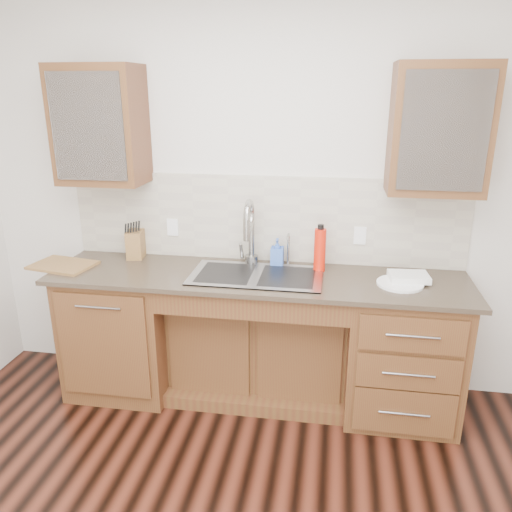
% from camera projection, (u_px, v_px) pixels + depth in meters
% --- Properties ---
extents(wall_back, '(4.00, 0.10, 2.70)m').
position_uv_depth(wall_back, '(265.00, 196.00, 3.42)').
color(wall_back, silver).
rests_on(wall_back, ground).
extents(base_cabinet_left, '(0.70, 0.62, 0.88)m').
position_uv_depth(base_cabinet_left, '(124.00, 329.00, 3.52)').
color(base_cabinet_left, '#593014').
rests_on(base_cabinet_left, ground).
extents(base_cabinet_center, '(1.20, 0.44, 0.70)m').
position_uv_depth(base_cabinet_center, '(259.00, 345.00, 3.49)').
color(base_cabinet_center, '#593014').
rests_on(base_cabinet_center, ground).
extents(base_cabinet_right, '(0.70, 0.62, 0.88)m').
position_uv_depth(base_cabinet_right, '(402.00, 351.00, 3.23)').
color(base_cabinet_right, '#593014').
rests_on(base_cabinet_right, ground).
extents(countertop, '(2.70, 0.65, 0.03)m').
position_uv_depth(countertop, '(257.00, 278.00, 3.21)').
color(countertop, '#84705B').
rests_on(countertop, base_cabinet_left).
extents(backsplash, '(2.70, 0.02, 0.59)m').
position_uv_depth(backsplash, '(264.00, 219.00, 3.41)').
color(backsplash, beige).
rests_on(backsplash, wall_back).
extents(sink, '(0.84, 0.46, 0.19)m').
position_uv_depth(sink, '(256.00, 288.00, 3.22)').
color(sink, '#9E9EA5').
rests_on(sink, countertop).
extents(faucet, '(0.04, 0.04, 0.40)m').
position_uv_depth(faucet, '(251.00, 236.00, 3.36)').
color(faucet, '#999993').
rests_on(faucet, countertop).
extents(filter_tap, '(0.02, 0.02, 0.24)m').
position_uv_depth(filter_tap, '(288.00, 248.00, 3.35)').
color(filter_tap, '#999993').
rests_on(filter_tap, countertop).
extents(upper_cabinet_left, '(0.55, 0.34, 0.75)m').
position_uv_depth(upper_cabinet_left, '(100.00, 125.00, 3.22)').
color(upper_cabinet_left, '#593014').
rests_on(upper_cabinet_left, wall_back).
extents(upper_cabinet_right, '(0.55, 0.34, 0.75)m').
position_uv_depth(upper_cabinet_right, '(439.00, 130.00, 2.90)').
color(upper_cabinet_right, '#593014').
rests_on(upper_cabinet_right, wall_back).
extents(outlet_left, '(0.08, 0.01, 0.12)m').
position_uv_depth(outlet_left, '(173.00, 227.00, 3.52)').
color(outlet_left, white).
rests_on(outlet_left, backsplash).
extents(outlet_right, '(0.08, 0.01, 0.12)m').
position_uv_depth(outlet_right, '(360.00, 236.00, 3.32)').
color(outlet_right, white).
rests_on(outlet_right, backsplash).
extents(soap_bottle, '(0.09, 0.09, 0.19)m').
position_uv_depth(soap_bottle, '(277.00, 252.00, 3.36)').
color(soap_bottle, '#3960BA').
rests_on(soap_bottle, countertop).
extents(water_bottle, '(0.10, 0.10, 0.28)m').
position_uv_depth(water_bottle, '(320.00, 250.00, 3.25)').
color(water_bottle, red).
rests_on(water_bottle, countertop).
extents(plate, '(0.34, 0.34, 0.02)m').
position_uv_depth(plate, '(400.00, 284.00, 3.05)').
color(plate, white).
rests_on(plate, countertop).
extents(dish_towel, '(0.25, 0.19, 0.04)m').
position_uv_depth(dish_towel, '(409.00, 277.00, 3.09)').
color(dish_towel, white).
rests_on(dish_towel, plate).
extents(knife_block, '(0.13, 0.19, 0.19)m').
position_uv_depth(knife_block, '(136.00, 244.00, 3.53)').
color(knife_block, brown).
rests_on(knife_block, countertop).
extents(cutting_board, '(0.44, 0.35, 0.02)m').
position_uv_depth(cutting_board, '(63.00, 265.00, 3.37)').
color(cutting_board, olive).
rests_on(cutting_board, countertop).
extents(cup_left_a, '(0.15, 0.15, 0.09)m').
position_uv_depth(cup_left_a, '(84.00, 134.00, 3.25)').
color(cup_left_a, silver).
rests_on(cup_left_a, upper_cabinet_left).
extents(cup_left_b, '(0.13, 0.13, 0.09)m').
position_uv_depth(cup_left_b, '(114.00, 134.00, 3.22)').
color(cup_left_b, white).
rests_on(cup_left_b, upper_cabinet_left).
extents(cup_right_a, '(0.18, 0.18, 0.11)m').
position_uv_depth(cup_right_a, '(425.00, 137.00, 2.93)').
color(cup_right_a, white).
rests_on(cup_right_a, upper_cabinet_right).
extents(cup_right_b, '(0.12, 0.12, 0.09)m').
position_uv_depth(cup_right_b, '(455.00, 140.00, 2.90)').
color(cup_right_b, white).
rests_on(cup_right_b, upper_cabinet_right).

